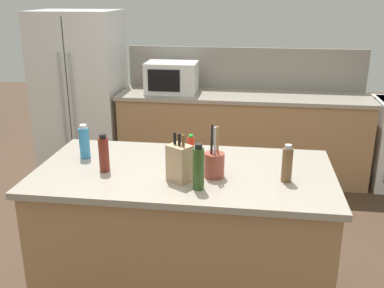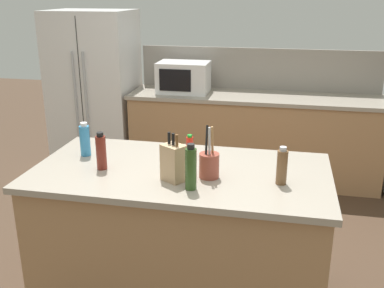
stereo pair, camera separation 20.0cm
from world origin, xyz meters
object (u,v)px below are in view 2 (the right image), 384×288
Objects in this scene: microwave at (184,77)px; dish_soap_bottle at (85,140)px; refrigerator at (95,91)px; knife_block at (173,162)px; vinegar_bottle at (101,152)px; pepper_grinder at (282,167)px; olive_oil_bottle at (191,168)px; hot_sauce_bottle at (190,146)px; utensil_crock at (209,164)px.

microwave is 2.09m from dish_soap_bottle.
dish_soap_bottle is at bearing -67.97° from refrigerator.
vinegar_bottle is at bearing -156.86° from knife_block.
knife_block is 0.63m from pepper_grinder.
refrigerator reaches higher than microwave.
hot_sauce_bottle is (-0.12, 0.50, -0.05)m from olive_oil_bottle.
pepper_grinder is at bearing -47.20° from refrigerator.
knife_block reaches higher than olive_oil_bottle.
vinegar_bottle is (-0.61, 0.18, -0.01)m from olive_oil_bottle.
vinegar_bottle is at bearing -146.52° from hot_sauce_bottle.
refrigerator is at bearing 177.25° from microwave.
dish_soap_bottle is (0.86, -2.13, 0.15)m from refrigerator.
vinegar_bottle is (-0.68, -0.01, 0.03)m from utensil_crock.
hot_sauce_bottle is at bearing -52.28° from refrigerator.
microwave reaches higher than knife_block.
olive_oil_bottle is 1.12× the size of vinegar_bottle.
knife_block is at bearing -9.71° from vinegar_bottle.
refrigerator is 6.72× the size of olive_oil_bottle.
microwave is 2.42m from knife_block.
knife_block is at bearing -57.42° from refrigerator.
pepper_grinder reaches higher than hot_sauce_bottle.
olive_oil_bottle is 1.74× the size of hot_sauce_bottle.
dish_soap_bottle is 0.86× the size of olive_oil_bottle.
microwave reaches higher than pepper_grinder.
refrigerator is 11.66× the size of hot_sauce_bottle.
pepper_grinder is (0.42, -0.01, 0.02)m from utensil_crock.
microwave reaches higher than dish_soap_bottle.
microwave reaches higher than utensil_crock.
hot_sauce_bottle is 0.65× the size of vinegar_bottle.
hot_sauce_bottle is (0.49, -1.96, -0.09)m from microwave.
knife_block is 1.28× the size of pepper_grinder.
dish_soap_bottle is 0.96× the size of vinegar_bottle.
dish_soap_bottle reaches higher than pepper_grinder.
vinegar_bottle is at bearing -90.04° from microwave.
utensil_crock is (0.20, 0.09, -0.03)m from knife_block.
pepper_grinder is 1.32m from dish_soap_bottle.
refrigerator is 3.20m from pepper_grinder.
hot_sauce_bottle is at bearing 151.75° from pepper_grinder.
refrigerator is 7.95× the size of pepper_grinder.
olive_oil_bottle is at bearing -16.42° from vinegar_bottle.
refrigerator is 2.58m from vinegar_bottle.
refrigerator reaches higher than dish_soap_bottle.
knife_block is 1.88× the size of hot_sauce_bottle.
pepper_grinder is 0.98× the size of dish_soap_bottle.
refrigerator reaches higher than pepper_grinder.
knife_block is at bearing -172.71° from pepper_grinder.
hot_sauce_bottle is at bearing -75.97° from microwave.
olive_oil_bottle is (1.67, -2.52, 0.17)m from refrigerator.
utensil_crock is at bearing 68.63° from olive_oil_bottle.
utensil_crock is at bearing -59.64° from hot_sauce_bottle.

